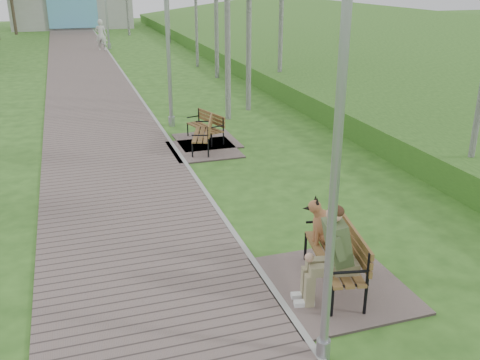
% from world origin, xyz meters
% --- Properties ---
extents(walkway, '(3.50, 67.00, 0.04)m').
position_xyz_m(walkway, '(-1.75, 21.50, 0.02)').
color(walkway, '#73615D').
rests_on(walkway, ground).
extents(kerb, '(0.10, 67.00, 0.05)m').
position_xyz_m(kerb, '(0.00, 21.50, 0.03)').
color(kerb, '#999993').
rests_on(kerb, ground).
extents(embankment, '(14.00, 70.00, 1.60)m').
position_xyz_m(embankment, '(12.00, 20.00, 0.00)').
color(embankment, '#559533').
rests_on(embankment, ground).
extents(building_north, '(10.00, 5.20, 4.00)m').
position_xyz_m(building_north, '(-1.50, 50.97, 1.99)').
color(building_north, '#9E9E99').
rests_on(building_north, ground).
extents(bench_main, '(2.07, 2.30, 1.80)m').
position_xyz_m(bench_main, '(0.86, 6.02, 0.51)').
color(bench_main, '#73615D').
rests_on(bench_main, ground).
extents(bench_second, '(1.79, 1.99, 1.10)m').
position_xyz_m(bench_second, '(0.70, 13.34, 0.20)').
color(bench_second, '#73615D').
rests_on(bench_second, ground).
extents(bench_third, '(1.69, 1.87, 1.03)m').
position_xyz_m(bench_third, '(0.98, 14.12, 0.19)').
color(bench_third, '#73615D').
rests_on(bench_third, ground).
extents(lamp_post_near, '(0.18, 0.18, 4.66)m').
position_xyz_m(lamp_post_near, '(0.05, 4.62, 2.18)').
color(lamp_post_near, '#9B9EA3').
rests_on(lamp_post_near, ground).
extents(lamp_post_second, '(0.21, 0.21, 5.35)m').
position_xyz_m(lamp_post_second, '(0.39, 16.08, 2.50)').
color(lamp_post_second, '#9B9EA3').
rests_on(lamp_post_second, ground).
extents(lamp_post_third, '(0.23, 0.23, 5.84)m').
position_xyz_m(lamp_post_third, '(0.21, 35.50, 2.73)').
color(lamp_post_third, '#9B9EA3').
rests_on(lamp_post_third, ground).
extents(pedestrian_near, '(0.80, 0.64, 1.91)m').
position_xyz_m(pedestrian_near, '(-0.30, 34.73, 0.95)').
color(pedestrian_near, silver).
rests_on(pedestrian_near, ground).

